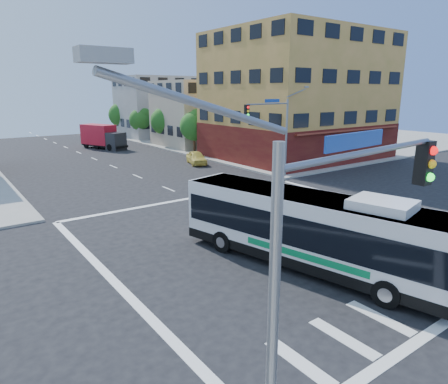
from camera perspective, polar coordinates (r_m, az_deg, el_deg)
ground at (r=22.24m, az=8.23°, el=-6.07°), size 120.00×120.00×0.00m
sidewalk_ne at (r=70.77m, az=8.97°, el=7.96°), size 50.00×50.00×0.15m
corner_building_ne at (r=48.11m, az=10.39°, el=11.93°), size 18.10×15.44×14.00m
building_east_near at (r=58.27m, az=-3.06°, el=11.15°), size 12.06×10.06×9.00m
building_east_far at (r=70.39m, az=-9.42°, el=11.93°), size 12.06×10.06×10.00m
signal_mast_ne at (r=34.92m, az=7.14°, el=9.75°), size 7.91×1.13×8.07m
signal_mast_sw at (r=7.50m, az=16.13°, el=-7.44°), size 7.91×1.01×8.07m
street_tree_a at (r=50.51m, az=-4.15°, el=9.61°), size 3.60×3.60×5.53m
street_tree_b at (r=57.43m, az=-8.45°, el=10.22°), size 3.80×3.80×5.79m
street_tree_c at (r=64.63m, az=-11.80°, el=10.26°), size 3.40×3.40×5.29m
street_tree_d at (r=71.95m, az=-14.51°, el=10.83°), size 4.00×4.00×6.03m
transit_bus at (r=17.99m, az=11.99°, el=-5.16°), size 5.39×12.61×3.65m
box_truck at (r=56.95m, az=-16.91°, el=7.51°), size 4.42×7.37×3.20m
parked_car at (r=43.07m, az=-3.96°, el=4.91°), size 2.79×4.33×1.37m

